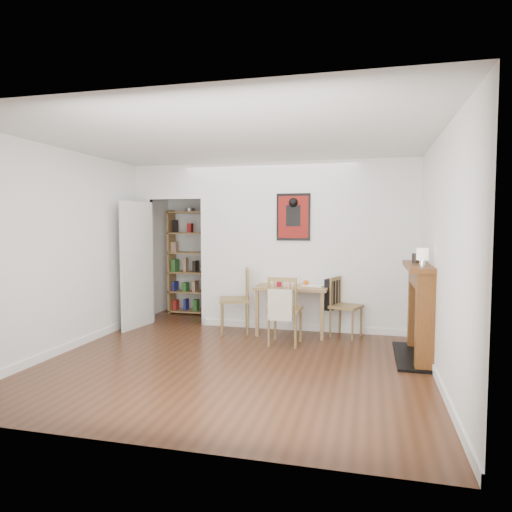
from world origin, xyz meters
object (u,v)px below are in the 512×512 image
(ceramic_jar_a, at_px, (416,258))
(chair_left, at_px, (235,300))
(red_glass, at_px, (279,283))
(mantel_lamp, at_px, (423,255))
(fireplace, at_px, (421,308))
(orange_fruit, at_px, (306,283))
(chair_right, at_px, (345,306))
(bookshelf, at_px, (191,263))
(chair_front, at_px, (285,310))
(ceramic_jar_b, at_px, (418,258))
(dining_table, at_px, (292,292))
(notebook, at_px, (314,285))

(ceramic_jar_a, bearing_deg, chair_left, 167.36)
(red_glass, xyz_separation_m, mantel_lamp, (1.87, -1.10, 0.52))
(fireplace, height_order, ceramic_jar_a, ceramic_jar_a)
(mantel_lamp, bearing_deg, orange_fruit, 139.47)
(red_glass, bearing_deg, mantel_lamp, -30.49)
(chair_left, bearing_deg, orange_fruit, 10.22)
(chair_right, xyz_separation_m, fireplace, (0.96, -0.86, 0.16))
(orange_fruit, xyz_separation_m, mantel_lamp, (1.50, -1.28, 0.52))
(bookshelf, height_order, ceramic_jar_a, bookshelf)
(chair_front, bearing_deg, ceramic_jar_a, -2.49)
(fireplace, bearing_deg, chair_left, 164.37)
(chair_right, distance_m, ceramic_jar_b, 1.31)
(red_glass, bearing_deg, ceramic_jar_b, -11.80)
(orange_fruit, bearing_deg, dining_table, -161.21)
(orange_fruit, bearing_deg, notebook, -2.97)
(chair_left, distance_m, chair_right, 1.64)
(ceramic_jar_a, relative_size, ceramic_jar_b, 1.35)
(ceramic_jar_a, bearing_deg, orange_fruit, 152.84)
(chair_right, height_order, mantel_lamp, mantel_lamp)
(red_glass, bearing_deg, orange_fruit, 25.52)
(fireplace, bearing_deg, orange_fruit, 149.23)
(dining_table, height_order, chair_right, chair_right)
(fireplace, bearing_deg, chair_right, 138.19)
(orange_fruit, bearing_deg, chair_left, -169.78)
(red_glass, height_order, ceramic_jar_a, ceramic_jar_a)
(chair_front, distance_m, red_glass, 0.61)
(chair_right, bearing_deg, dining_table, -179.49)
(fireplace, distance_m, mantel_lamp, 0.77)
(dining_table, bearing_deg, ceramic_jar_a, -22.55)
(chair_left, bearing_deg, bookshelf, 134.27)
(bookshelf, xyz_separation_m, mantel_lamp, (3.77, -2.34, 0.36))
(fireplace, bearing_deg, bookshelf, 152.62)
(ceramic_jar_a, bearing_deg, mantel_lamp, -87.67)
(chair_right, bearing_deg, orange_fruit, 174.25)
(ceramic_jar_b, bearing_deg, mantel_lamp, -92.03)
(notebook, height_order, ceramic_jar_b, ceramic_jar_b)
(chair_left, relative_size, orange_fruit, 11.63)
(fireplace, distance_m, ceramic_jar_a, 0.63)
(orange_fruit, relative_size, mantel_lamp, 0.40)
(red_glass, distance_m, ceramic_jar_b, 1.99)
(dining_table, bearing_deg, orange_fruit, 18.79)
(chair_right, distance_m, chair_front, 0.99)
(chair_right, xyz_separation_m, bookshelf, (-2.85, 1.12, 0.48))
(notebook, bearing_deg, ceramic_jar_b, -22.11)
(mantel_lamp, height_order, ceramic_jar_a, mantel_lamp)
(ceramic_jar_a, height_order, ceramic_jar_b, ceramic_jar_a)
(orange_fruit, bearing_deg, chair_front, -105.72)
(dining_table, bearing_deg, bookshelf, 151.65)
(ceramic_jar_b, bearing_deg, chair_front, -176.33)
(dining_table, bearing_deg, notebook, 10.55)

